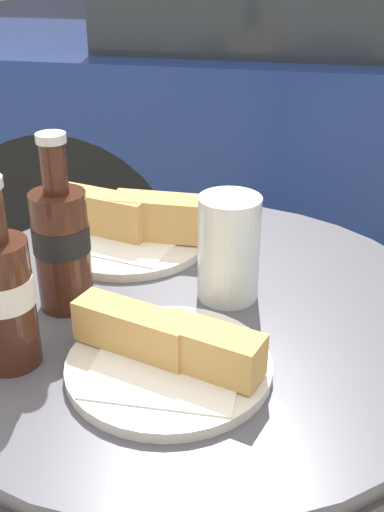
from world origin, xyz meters
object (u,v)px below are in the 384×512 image
object	(u,v)px
drinking_glass	(229,252)
bistro_table	(187,430)
cola_bottle_right	(62,242)
lunch_plate_far	(169,354)
cola_bottle_left	(3,295)
lunch_plate_near	(132,226)

from	to	relation	value
drinking_glass	bistro_table	bearing A→B (deg)	-145.06
cola_bottle_right	lunch_plate_far	size ratio (longest dim) A/B	0.99
bistro_table	cola_bottle_left	world-z (taller)	cola_bottle_left
lunch_plate_near	lunch_plate_far	bearing A→B (deg)	-67.12
drinking_glass	lunch_plate_near	distance (m)	0.20
lunch_plate_far	cola_bottle_left	bearing A→B (deg)	-174.19
bistro_table	lunch_plate_far	bearing A→B (deg)	-86.86
cola_bottle_right	lunch_plate_far	distance (m)	0.19
cola_bottle_right	drinking_glass	distance (m)	0.20
bistro_table	cola_bottle_right	bearing A→B (deg)	-169.24
cola_bottle_left	cola_bottle_right	xyz separation A→B (m)	(0.02, 0.12, 0.00)
bistro_table	lunch_plate_near	distance (m)	0.30
drinking_glass	lunch_plate_near	bearing A→B (deg)	142.62
bistro_table	cola_bottle_right	size ratio (longest dim) A/B	3.56
drinking_glass	lunch_plate_near	xyz separation A→B (m)	(-0.16, 0.12, -0.03)
cola_bottle_left	lunch_plate_far	world-z (taller)	cola_bottle_left
cola_bottle_left	lunch_plate_far	xyz separation A→B (m)	(0.17, 0.02, -0.06)
lunch_plate_near	lunch_plate_far	world-z (taller)	lunch_plate_near
lunch_plate_near	drinking_glass	bearing A→B (deg)	-37.38
bistro_table	cola_bottle_right	distance (m)	0.32
cola_bottle_right	lunch_plate_near	distance (m)	0.19
bistro_table	lunch_plate_far	distance (m)	0.26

